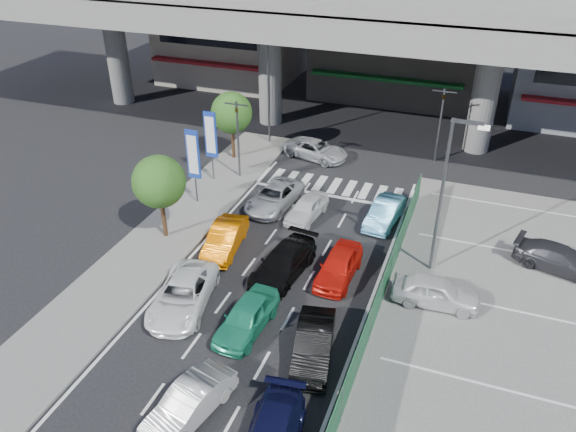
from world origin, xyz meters
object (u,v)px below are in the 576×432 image
at_px(traffic_light_left, 237,121).
at_px(taxi_orange_right, 339,266).
at_px(signboard_near, 193,157).
at_px(taxi_orange_left, 225,238).
at_px(traffic_light_right, 442,107).
at_px(hatch_black_mid_right, 314,345).
at_px(tree_far, 232,113).
at_px(kei_truck_front_right, 385,212).
at_px(sedan_white_mid_left, 183,295).
at_px(parked_sedan_dgrey, 560,259).
at_px(tree_near, 159,182).
at_px(sedan_white_front_mid, 307,208).
at_px(taxi_teal_mid, 247,317).
at_px(crossing_wagon_silver, 316,150).
at_px(hatch_white_back_mid, 189,403).
at_px(traffic_cone, 414,295).
at_px(signboard_far, 211,137).
at_px(street_lamp_right, 447,185).
at_px(wagon_silver_front_left, 274,197).
at_px(sedan_black_mid, 283,263).
at_px(parked_sedan_white, 436,292).
at_px(street_lamp_left, 271,80).

xyz_separation_m(traffic_light_left, taxi_orange_right, (9.06, -8.27, -3.25)).
bearing_deg(signboard_near, taxi_orange_left, -46.26).
distance_m(traffic_light_left, traffic_light_right, 13.63).
bearing_deg(hatch_black_mid_right, taxi_orange_right, 83.85).
distance_m(tree_far, kei_truck_front_right, 12.97).
distance_m(sedan_white_mid_left, parked_sedan_dgrey, 18.45).
distance_m(tree_near, parked_sedan_dgrey, 20.57).
xyz_separation_m(tree_far, sedan_white_front_mid, (7.37, -5.87, -2.76)).
height_order(taxi_teal_mid, sedan_white_front_mid, taxi_teal_mid).
distance_m(tree_near, crossing_wagon_silver, 13.72).
xyz_separation_m(sedan_white_mid_left, kei_truck_front_right, (7.06, 10.50, -0.03)).
relative_size(hatch_white_back_mid, sedan_white_front_mid, 1.08).
bearing_deg(traffic_cone, taxi_orange_right, 169.74).
xyz_separation_m(traffic_light_right, taxi_orange_left, (-8.90, -14.98, -3.25)).
bearing_deg(taxi_orange_left, signboard_far, 113.11).
height_order(traffic_light_right, street_lamp_right, street_lamp_right).
bearing_deg(taxi_teal_mid, wagon_silver_front_left, 108.90).
xyz_separation_m(traffic_light_right, tree_far, (-13.30, -4.50, -0.55)).
xyz_separation_m(hatch_white_back_mid, taxi_orange_right, (2.76, 9.91, 0.03)).
distance_m(street_lamp_right, traffic_cone, 5.26).
bearing_deg(sedan_white_mid_left, street_lamp_right, 22.26).
relative_size(signboard_far, sedan_white_mid_left, 0.95).
bearing_deg(parked_sedan_dgrey, sedan_white_mid_left, 133.40).
xyz_separation_m(taxi_orange_left, traffic_cone, (10.03, -0.97, -0.24)).
distance_m(sedan_black_mid, sedan_white_front_mid, 5.66).
height_order(sedan_black_mid, parked_sedan_white, parked_sedan_white).
bearing_deg(hatch_white_back_mid, traffic_light_right, 91.47).
height_order(signboard_near, sedan_black_mid, signboard_near).
relative_size(taxi_teal_mid, sedan_black_mid, 0.85).
bearing_deg(wagon_silver_front_left, parked_sedan_white, -23.36).
distance_m(tree_far, sedan_black_mid, 14.28).
relative_size(signboard_far, tree_far, 0.98).
distance_m(sedan_black_mid, taxi_orange_right, 2.71).
relative_size(traffic_light_left, signboard_far, 1.11).
xyz_separation_m(tree_near, sedan_white_mid_left, (3.85, -4.86, -2.70)).
bearing_deg(traffic_light_right, street_lamp_right, -82.66).
bearing_deg(hatch_white_back_mid, parked_sedan_dgrey, 61.50).
xyz_separation_m(traffic_light_left, taxi_teal_mid, (6.37, -13.24, -3.25)).
relative_size(traffic_light_left, wagon_silver_front_left, 1.12).
bearing_deg(sedan_black_mid, hatch_black_mid_right, -49.93).
relative_size(traffic_light_right, kei_truck_front_right, 1.30).
bearing_deg(signboard_near, signboard_far, 97.59).
bearing_deg(tree_near, sedan_white_front_mid, 35.16).
distance_m(street_lamp_left, signboard_far, 7.32).
bearing_deg(signboard_far, hatch_black_mid_right, -49.44).
bearing_deg(hatch_white_back_mid, taxi_orange_right, 88.02).
height_order(taxi_teal_mid, hatch_black_mid_right, same).
height_order(traffic_light_left, tree_near, traffic_light_left).
bearing_deg(signboard_near, taxi_orange_right, -22.95).
height_order(street_lamp_right, sedan_white_mid_left, street_lamp_right).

